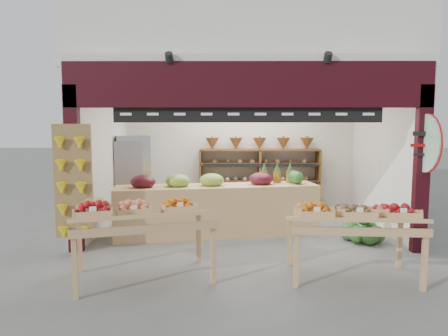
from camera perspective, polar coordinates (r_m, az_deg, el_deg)
ground at (r=7.59m, az=2.86°, el=-9.39°), size 60.00×60.00×0.00m
shop_structure at (r=9.13m, az=2.51°, el=18.05°), size 6.36×5.12×5.40m
banana_board at (r=6.65m, az=-20.83°, el=-2.16°), size 0.60×0.15×1.80m
gift_sign at (r=6.90m, az=26.90°, el=3.16°), size 0.04×0.93×0.92m
back_shelving at (r=9.36m, az=5.07°, el=0.36°), size 2.80×0.46×1.75m
refrigerator at (r=9.06m, az=-12.89°, el=-1.17°), size 0.89×0.89×1.81m
cardboard_stack at (r=8.37m, az=-7.86°, el=-6.14°), size 1.00×0.72×0.71m
mid_counter at (r=7.41m, az=-1.08°, el=-5.73°), size 3.78×1.36×1.15m
display_table_left at (r=5.43m, az=-12.80°, el=-6.39°), size 2.00×1.46×1.12m
display_table_right at (r=5.58m, az=17.88°, el=-6.48°), size 1.73×1.04×1.06m
watermelon_pile at (r=7.50m, az=19.16°, el=-8.40°), size 0.74×0.74×0.58m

